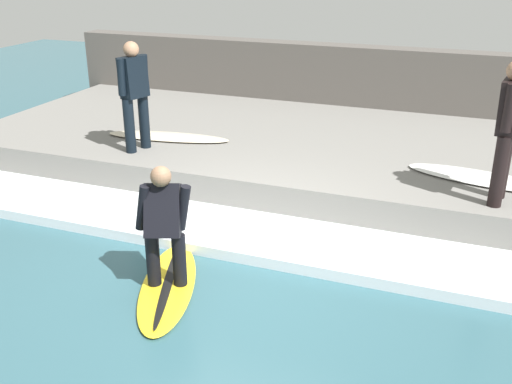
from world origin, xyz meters
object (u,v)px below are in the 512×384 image
object	(u,v)px
surfer_waiting_far	(508,125)
surfer_waiting_near	(134,91)
surfboard_riding	(168,286)
surfer_riding	(164,221)
surfboard_waiting_near	(168,137)
surfboard_waiting_far	(484,178)

from	to	relation	value
surfer_waiting_far	surfer_waiting_near	bearing A→B (deg)	87.98
surfboard_riding	surfer_riding	xyz separation A→B (m)	(0.00, -0.00, 0.77)
surfer_waiting_near	surfboard_waiting_near	xyz separation A→B (m)	(0.66, -0.15, -0.89)
surfer_waiting_far	surfer_riding	bearing A→B (deg)	127.16
surfer_waiting_far	surfboard_waiting_far	distance (m)	1.17
surfer_riding	surfboard_waiting_near	size ratio (longest dim) A/B	0.64
surfboard_riding	surfboard_waiting_near	size ratio (longest dim) A/B	0.93
surfboard_riding	surfer_waiting_far	xyz separation A→B (m)	(2.45, -3.23, 1.47)
surfer_waiting_near	surfer_riding	bearing A→B (deg)	-144.12
surfboard_riding	surfboard_waiting_far	size ratio (longest dim) A/B	0.92
surfboard_riding	surfer_waiting_near	bearing A→B (deg)	35.88
surfer_waiting_far	surfboard_waiting_far	xyz separation A→B (m)	(0.68, 0.15, -0.94)
surfboard_riding	surfer_waiting_near	world-z (taller)	surfer_waiting_near
surfer_riding	surfer_waiting_near	xyz separation A→B (m)	(2.63, 1.90, 0.65)
surfboard_waiting_near	surfer_waiting_near	bearing A→B (deg)	167.66
surfer_waiting_near	surfer_waiting_far	size ratio (longest dim) A/B	0.95
surfboard_waiting_near	surfer_riding	bearing A→B (deg)	-151.91
surfer_waiting_near	surfer_waiting_far	xyz separation A→B (m)	(-0.18, -5.13, 0.05)
surfer_waiting_far	surfboard_waiting_near	bearing A→B (deg)	80.40
surfboard_riding	surfboard_waiting_near	world-z (taller)	surfboard_waiting_near
surfer_waiting_near	surfboard_waiting_near	distance (m)	1.12
surfer_riding	surfboard_waiting_near	bearing A→B (deg)	28.09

